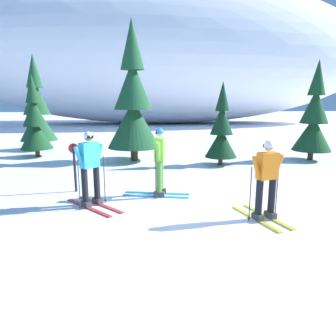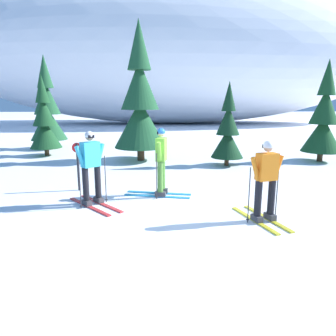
% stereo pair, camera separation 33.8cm
% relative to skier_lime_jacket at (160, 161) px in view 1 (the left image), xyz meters
% --- Properties ---
extents(ground_plane, '(120.00, 120.00, 0.00)m').
position_rel_skier_lime_jacket_xyz_m(ground_plane, '(0.36, -1.23, -0.95)').
color(ground_plane, white).
extents(skier_lime_jacket, '(1.82, 0.79, 1.82)m').
position_rel_skier_lime_jacket_xyz_m(skier_lime_jacket, '(0.00, 0.00, 0.00)').
color(skier_lime_jacket, '#2893CC').
rests_on(skier_lime_jacket, ground).
extents(skier_cyan_jacket, '(1.51, 1.62, 1.82)m').
position_rel_skier_lime_jacket_xyz_m(skier_cyan_jacket, '(-1.70, -0.70, 0.01)').
color(skier_cyan_jacket, red).
rests_on(skier_cyan_jacket, ground).
extents(skier_orange_jacket, '(0.89, 1.69, 1.73)m').
position_rel_skier_lime_jacket_xyz_m(skier_orange_jacket, '(2.14, -1.93, -0.04)').
color(skier_orange_jacket, gold).
rests_on(skier_orange_jacket, ground).
extents(pine_tree_far_left, '(1.84, 1.84, 4.75)m').
position_rel_skier_lime_jacket_xyz_m(pine_tree_far_left, '(-5.69, 8.53, 1.04)').
color(pine_tree_far_left, '#47301E').
rests_on(pine_tree_far_left, ground).
extents(pine_tree_center_left, '(1.41, 1.41, 3.66)m').
position_rel_skier_lime_jacket_xyz_m(pine_tree_center_left, '(-5.15, 6.38, 0.58)').
color(pine_tree_center_left, '#47301E').
rests_on(pine_tree_center_left, ground).
extents(pine_tree_center, '(2.19, 2.19, 5.66)m').
position_rel_skier_lime_jacket_xyz_m(pine_tree_center, '(-0.77, 5.07, 1.42)').
color(pine_tree_center, '#47301E').
rests_on(pine_tree_center, ground).
extents(pine_tree_center_right, '(1.24, 1.24, 3.22)m').
position_rel_skier_lime_jacket_xyz_m(pine_tree_center_right, '(2.64, 3.85, 0.40)').
color(pine_tree_center_right, '#47301E').
rests_on(pine_tree_center_right, ground).
extents(pine_tree_far_right, '(1.60, 1.60, 4.14)m').
position_rel_skier_lime_jacket_xyz_m(pine_tree_far_right, '(6.73, 4.53, 0.78)').
color(pine_tree_far_right, '#47301E').
rests_on(pine_tree_far_right, ground).
extents(snow_ridge_background, '(45.62, 15.59, 14.30)m').
position_rel_skier_lime_jacket_xyz_m(snow_ridge_background, '(1.77, 26.15, 6.20)').
color(snow_ridge_background, white).
rests_on(snow_ridge_background, ground).
extents(trail_marker_post, '(0.28, 0.07, 1.37)m').
position_rel_skier_lime_jacket_xyz_m(trail_marker_post, '(-2.33, 0.59, -0.17)').
color(trail_marker_post, black).
rests_on(trail_marker_post, ground).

